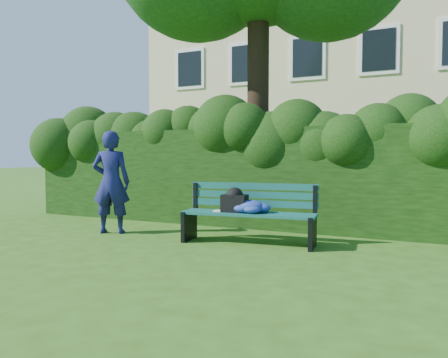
% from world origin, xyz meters
% --- Properties ---
extents(ground, '(80.00, 80.00, 0.00)m').
position_xyz_m(ground, '(0.00, 0.00, 0.00)').
color(ground, '#325114').
rests_on(ground, ground).
extents(apartment_building, '(16.00, 8.08, 12.00)m').
position_xyz_m(apartment_building, '(-0.00, 13.99, 6.00)').
color(apartment_building, beige).
rests_on(apartment_building, ground).
extents(hedge, '(10.00, 1.00, 1.80)m').
position_xyz_m(hedge, '(0.00, 2.20, 0.90)').
color(hedge, black).
rests_on(hedge, ground).
extents(park_bench, '(2.04, 0.78, 0.89)m').
position_xyz_m(park_bench, '(0.41, 0.54, 0.50)').
color(park_bench, '#0F4B3F').
rests_on(park_bench, ground).
extents(man_reading, '(0.74, 0.63, 1.73)m').
position_xyz_m(man_reading, '(-2.00, 0.37, 0.86)').
color(man_reading, navy).
rests_on(man_reading, ground).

